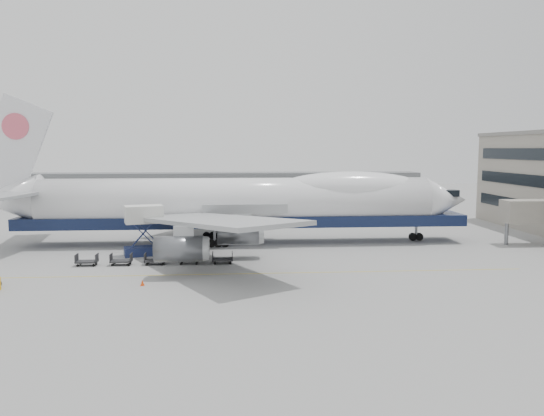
{
  "coord_description": "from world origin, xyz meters",
  "views": [
    {
      "loc": [
        -0.6,
        -59.59,
        12.87
      ],
      "look_at": [
        4.3,
        6.0,
        5.46
      ],
      "focal_mm": 35.0,
      "sensor_mm": 36.0,
      "label": 1
    }
  ],
  "objects": [
    {
      "name": "dolly_3",
      "position": [
        -5.53,
        -0.89,
        0.53
      ],
      "size": [
        2.3,
        1.35,
        1.3
      ],
      "color": "#2D2D30",
      "rests_on": "ground"
    },
    {
      "name": "ground",
      "position": [
        0.0,
        0.0,
        0.0
      ],
      "size": [
        260.0,
        260.0,
        0.0
      ],
      "primitive_type": "plane",
      "color": "gray",
      "rests_on": "ground"
    },
    {
      "name": "dolly_2",
      "position": [
        -9.25,
        -0.89,
        0.53
      ],
      "size": [
        2.3,
        1.35,
        1.3
      ],
      "color": "#2D2D30",
      "rests_on": "ground"
    },
    {
      "name": "dolly_4",
      "position": [
        -1.8,
        -0.89,
        0.53
      ],
      "size": [
        2.3,
        1.35,
        1.3
      ],
      "color": "#2D2D30",
      "rests_on": "ground"
    },
    {
      "name": "airliner",
      "position": [
        0.64,
        12.0,
        5.62
      ],
      "size": [
        67.0,
        55.3,
        19.98
      ],
      "color": "white",
      "rests_on": "ground"
    },
    {
      "name": "dolly_0",
      "position": [
        -16.7,
        -0.89,
        0.53
      ],
      "size": [
        2.3,
        1.35,
        1.3
      ],
      "color": "#2D2D30",
      "rests_on": "ground"
    },
    {
      "name": "catering_truck",
      "position": [
        -11.28,
        4.52,
        3.43
      ],
      "size": [
        5.22,
        4.18,
        6.05
      ],
      "rotation": [
        0.0,
        0.0,
        0.27
      ],
      "color": "#1A244F",
      "rests_on": "ground"
    },
    {
      "name": "dolly_1",
      "position": [
        -12.98,
        -0.89,
        0.53
      ],
      "size": [
        2.3,
        1.35,
        1.3
      ],
      "color": "#2D2D30",
      "rests_on": "ground"
    },
    {
      "name": "traffic_cone",
      "position": [
        -9.17,
        -10.0,
        0.27
      ],
      "size": [
        0.39,
        0.39,
        0.58
      ],
      "rotation": [
        0.0,
        0.0,
        -0.17
      ],
      "color": "#D73E0B",
      "rests_on": "ground"
    },
    {
      "name": "hangar",
      "position": [
        -10.0,
        70.0,
        3.5
      ],
      "size": [
        110.0,
        8.0,
        7.0
      ],
      "primitive_type": "cube",
      "color": "slate",
      "rests_on": "ground"
    },
    {
      "name": "apron_line",
      "position": [
        0.0,
        -6.0,
        0.01
      ],
      "size": [
        60.0,
        0.15,
        0.01
      ],
      "primitive_type": "cube",
      "color": "gold",
      "rests_on": "ground"
    }
  ]
}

